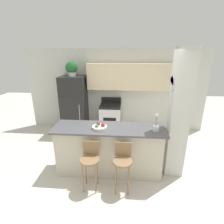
{
  "coord_description": "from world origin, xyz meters",
  "views": [
    {
      "loc": [
        0.31,
        -3.16,
        2.47
      ],
      "look_at": [
        0.0,
        0.79,
        1.08
      ],
      "focal_mm": 28.0,
      "sensor_mm": 36.0,
      "label": 1
    }
  ],
  "objects": [
    {
      "name": "ground_plane",
      "position": [
        0.0,
        0.0,
        0.0
      ],
      "size": [
        14.0,
        14.0,
        0.0
      ],
      "primitive_type": "plane",
      "color": "beige"
    },
    {
      "name": "wall_back",
      "position": [
        0.16,
        2.21,
        1.47
      ],
      "size": [
        5.6,
        0.38,
        2.55
      ],
      "color": "silver",
      "rests_on": "ground_plane"
    },
    {
      "name": "bar_stool_left",
      "position": [
        -0.3,
        -0.51,
        0.61
      ],
      "size": [
        0.35,
        0.35,
        0.92
      ],
      "color": "olive",
      "rests_on": "ground_plane"
    },
    {
      "name": "pillar_right",
      "position": [
        1.34,
        0.07,
        1.28
      ],
      "size": [
        0.38,
        0.32,
        2.55
      ],
      "color": "silver",
      "rests_on": "ground_plane"
    },
    {
      "name": "orchid_vase",
      "position": [
        0.9,
        -0.08,
        1.14
      ],
      "size": [
        0.1,
        0.1,
        0.36
      ],
      "color": "white",
      "rests_on": "counter_bar"
    },
    {
      "name": "counter_bar",
      "position": [
        0.0,
        0.0,
        0.52
      ],
      "size": [
        2.24,
        0.68,
        1.02
      ],
      "color": "beige",
      "rests_on": "ground_plane"
    },
    {
      "name": "potted_plant_on_fridge",
      "position": [
        -1.26,
        1.91,
        1.99
      ],
      "size": [
        0.34,
        0.34,
        0.42
      ],
      "color": "silver",
      "rests_on": "refrigerator"
    },
    {
      "name": "fruit_bowl",
      "position": [
        -0.18,
        -0.06,
        1.06
      ],
      "size": [
        0.29,
        0.29,
        0.11
      ],
      "color": "silver",
      "rests_on": "counter_bar"
    },
    {
      "name": "stove_range",
      "position": [
        -0.14,
        1.93,
        0.46
      ],
      "size": [
        0.63,
        0.63,
        1.07
      ],
      "color": "silver",
      "rests_on": "ground_plane"
    },
    {
      "name": "bar_stool_right",
      "position": [
        0.3,
        -0.51,
        0.61
      ],
      "size": [
        0.35,
        0.35,
        0.92
      ],
      "color": "olive",
      "rests_on": "ground_plane"
    },
    {
      "name": "refrigerator",
      "position": [
        -1.26,
        1.91,
        0.88
      ],
      "size": [
        0.74,
        0.66,
        1.77
      ],
      "color": "black",
      "rests_on": "ground_plane"
    }
  ]
}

